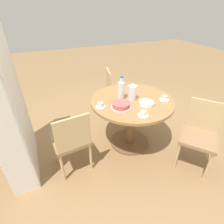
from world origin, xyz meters
TOP-DOWN VIEW (x-y plane):
  - ground_plane at (0.00, 0.00)m, footprint 14.00×14.00m
  - dining_table at (0.00, 0.00)m, footprint 1.11×1.11m
  - chair_a at (0.89, -0.17)m, footprint 0.51×0.51m
  - chair_b at (-0.15, 0.89)m, footprint 0.46×0.46m
  - chair_c at (-0.67, -0.61)m, footprint 0.59×0.59m
  - bookshelf at (0.19, 1.46)m, footprint 0.95×0.28m
  - coffee_pot at (0.01, -0.00)m, footprint 0.11×0.11m
  - water_bottle at (0.07, 0.13)m, footprint 0.08×0.08m
  - cake_main at (-0.13, 0.23)m, footprint 0.25×0.25m
  - cup_a at (-0.02, 0.46)m, footprint 0.12×0.12m
  - cup_b at (-0.18, -0.39)m, footprint 0.12×0.12m
  - cup_c at (-0.40, 0.08)m, footprint 0.12×0.12m
  - plate_stack at (-0.19, -0.10)m, footprint 0.19×0.19m

SIDE VIEW (x-z plane):
  - ground_plane at x=0.00m, z-range 0.00..0.00m
  - chair_a at x=0.89m, z-range 0.04..0.91m
  - chair_b at x=-0.15m, z-range 0.04..0.91m
  - chair_c at x=-0.67m, z-range 0.04..0.91m
  - dining_table at x=0.00m, z-range 0.19..0.94m
  - plate_stack at x=-0.19m, z-range 0.75..0.79m
  - cup_a at x=-0.02m, z-range 0.75..0.81m
  - cup_b at x=-0.18m, z-range 0.75..0.81m
  - cup_c at x=-0.40m, z-range 0.75..0.81m
  - cake_main at x=-0.13m, z-range 0.75..0.82m
  - bookshelf at x=0.19m, z-range 0.00..1.68m
  - coffee_pot at x=0.01m, z-range 0.74..0.98m
  - water_bottle at x=0.07m, z-range 0.72..1.05m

